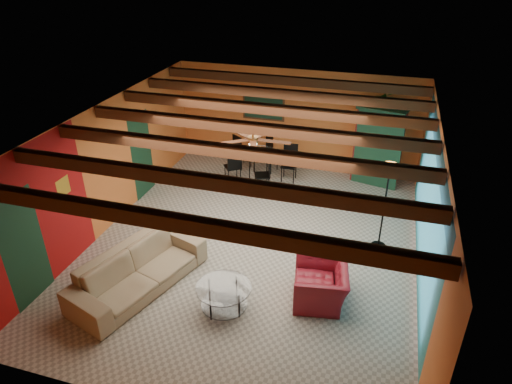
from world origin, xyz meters
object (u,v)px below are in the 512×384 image
(dining_table, at_px, (260,160))
(armchair, at_px, (321,284))
(armoire, at_px, (378,146))
(potted_plant, at_px, (384,100))
(coffee_table, at_px, (224,298))
(vase, at_px, (260,140))
(sofa, at_px, (138,270))
(floor_lamp, at_px, (384,207))

(dining_table, bearing_deg, armchair, -61.64)
(armchair, xyz_separation_m, dining_table, (-2.32, 4.30, 0.15))
(armoire, xyz_separation_m, potted_plant, (0.00, 0.00, 1.20))
(dining_table, bearing_deg, coffee_table, -81.01)
(coffee_table, height_order, dining_table, dining_table)
(vase, bearing_deg, potted_plant, 12.17)
(armoire, relative_size, vase, 11.27)
(coffee_table, bearing_deg, armchair, 24.89)
(dining_table, xyz_separation_m, armoire, (2.93, 0.63, 0.49))
(armchair, height_order, armoire, armoire)
(sofa, height_order, armchair, sofa)
(coffee_table, bearing_deg, potted_plant, 69.26)
(armchair, relative_size, coffee_table, 1.10)
(sofa, height_order, armoire, armoire)
(coffee_table, bearing_deg, dining_table, 98.99)
(coffee_table, distance_m, dining_table, 5.08)
(floor_lamp, bearing_deg, dining_table, 143.64)
(armchair, height_order, vase, vase)
(vase, bearing_deg, dining_table, 0.00)
(armchair, xyz_separation_m, armoire, (0.61, 4.93, 0.64))
(sofa, distance_m, dining_table, 4.98)
(dining_table, distance_m, vase, 0.58)
(armoire, distance_m, floor_lamp, 3.02)
(sofa, xyz_separation_m, vase, (0.87, 4.91, 0.69))
(sofa, bearing_deg, potted_plant, -16.23)
(floor_lamp, relative_size, potted_plant, 4.22)
(floor_lamp, bearing_deg, armoire, 95.62)
(armchair, height_order, potted_plant, potted_plant)
(vase, bearing_deg, armchair, -61.64)
(coffee_table, height_order, armoire, armoire)
(armchair, bearing_deg, sofa, -88.82)
(coffee_table, relative_size, armoire, 0.48)
(armchair, height_order, floor_lamp, floor_lamp)
(coffee_table, distance_m, armoire, 6.08)
(floor_lamp, relative_size, vase, 10.72)
(sofa, height_order, vase, vase)
(coffee_table, relative_size, vase, 5.42)
(floor_lamp, xyz_separation_m, vase, (-3.22, 2.37, 0.14))
(potted_plant, height_order, vase, potted_plant)
(floor_lamp, bearing_deg, potted_plant, 95.62)
(coffee_table, relative_size, floor_lamp, 0.51)
(armoire, height_order, potted_plant, potted_plant)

